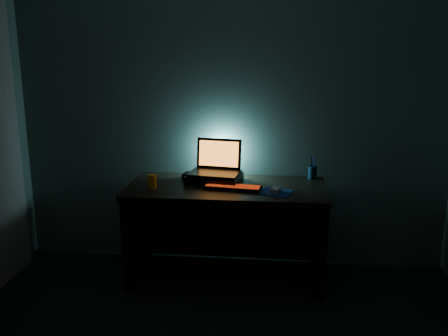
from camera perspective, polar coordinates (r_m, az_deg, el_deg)
name	(u,v)px	position (r m, az deg, el deg)	size (l,w,h in m)	color
room	(188,179)	(2.09, -4.09, -1.22)	(3.50, 4.00, 2.50)	black
desk	(227,216)	(3.90, 0.37, -5.49)	(1.50, 0.70, 0.75)	black
riser	(215,178)	(3.88, -1.09, -1.15)	(0.40, 0.30, 0.06)	black
laptop	(216,165)	(3.91, -0.89, 0.31)	(0.42, 0.34, 0.26)	black
keyboard	(233,187)	(3.70, 1.02, -2.21)	(0.43, 0.19, 0.03)	black
mousepad	(276,192)	(3.64, 5.92, -2.75)	(0.22, 0.20, 0.00)	navy
mouse	(276,190)	(3.63, 5.93, -2.49)	(0.06, 0.10, 0.03)	#A09FA4
pen_cup	(312,172)	(4.03, 10.07, -0.49)	(0.07, 0.07, 0.10)	black
juice_glass	(152,182)	(3.73, -8.21, -1.55)	(0.06, 0.06, 0.11)	orange
router	(192,176)	(3.97, -3.67, -0.92)	(0.15, 0.13, 0.05)	black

